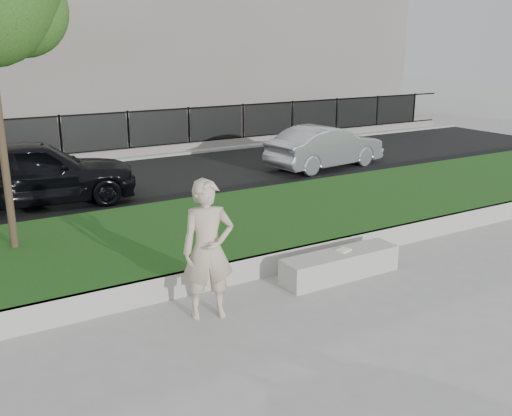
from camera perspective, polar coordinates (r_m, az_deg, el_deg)
ground at (r=8.70m, az=3.46°, el=-9.43°), size 90.00×90.00×0.00m
grass_bank at (r=11.04m, az=-5.30°, el=-2.68°), size 34.00×4.00×0.40m
grass_kerb at (r=9.42m, az=-0.09°, el=-6.00°), size 34.00×0.08×0.40m
street at (r=16.05m, az=-13.84°, el=2.22°), size 34.00×7.00×0.04m
far_pavement at (r=20.30m, az=-17.68°, el=4.90°), size 34.00×3.00×0.12m
iron_fence at (r=19.26m, az=-17.09°, el=5.84°), size 32.00×0.30×1.50m
building_facade at (r=26.86m, az=-22.34°, el=17.66°), size 34.00×10.00×10.00m
stone_bench at (r=9.61m, az=8.41°, el=-5.63°), size 2.11×0.53×0.43m
man at (r=7.94m, az=-4.82°, el=-4.19°), size 0.83×0.66×2.00m
book at (r=9.60m, az=8.74°, el=-4.19°), size 0.27×0.23×0.03m
car_dark at (r=14.41m, az=-21.30°, el=3.36°), size 4.84×2.38×1.59m
car_silver at (r=17.79m, az=6.97°, el=6.11°), size 4.08×1.89×1.30m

